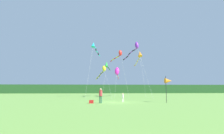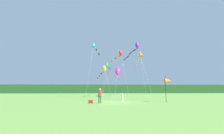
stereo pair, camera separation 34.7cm
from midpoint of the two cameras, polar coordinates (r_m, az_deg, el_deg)
name	(u,v)px [view 2 (the right image)]	position (r m, az deg, el deg)	size (l,w,h in m)	color
ground_plane	(115,102)	(23.22, 1.36, -11.62)	(120.00, 120.00, 0.00)	#6B9E42
distant_treeline	(106,89)	(68.10, -1.87, -7.28)	(108.00, 2.31, 3.36)	#234C23
person_adult	(100,95)	(21.71, -3.56, -9.21)	(0.40, 0.40, 1.83)	#3F724C
person_child	(122,97)	(23.29, 3.88, -9.93)	(0.27, 0.27, 1.21)	silver
cooler_box	(91,102)	(21.68, -6.65, -11.37)	(0.54, 0.33, 0.40)	red
banner_flag_pole	(168,81)	(23.67, 18.47, -4.44)	(0.90, 0.70, 3.42)	black
kite_orange	(140,55)	(40.27, 9.52, 3.94)	(1.09, 10.02, 10.51)	#B2B2B2
kite_purple	(136,47)	(37.79, 8.09, 6.48)	(4.04, 10.67, 11.89)	#B2B2B2
kite_cyan	(95,46)	(36.87, -5.54, 6.87)	(2.73, 8.53, 11.66)	#B2B2B2
kite_green	(107,65)	(40.71, -1.27, 0.77)	(2.13, 6.44, 8.36)	#B2B2B2
kite_red	(120,54)	(37.96, 2.88, 4.34)	(3.52, 5.04, 10.24)	#B2B2B2
kite_magenta	(118,72)	(37.16, 2.12, -1.56)	(1.58, 6.74, 6.52)	#B2B2B2
kite_yellow	(103,70)	(35.47, -2.58, -1.05)	(3.07, 10.39, 6.60)	#B2B2B2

